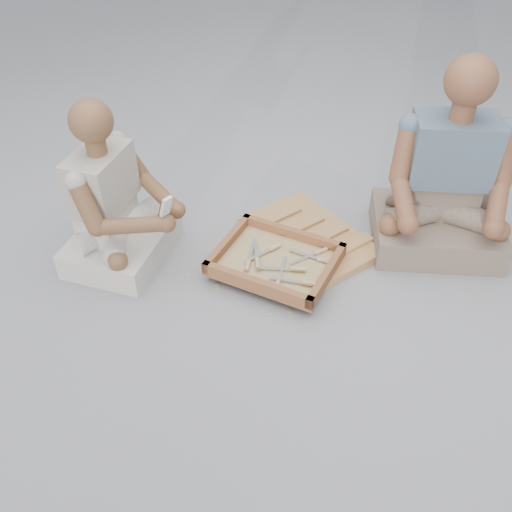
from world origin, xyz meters
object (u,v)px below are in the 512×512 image
Objects in this scene: carved_panel at (309,238)px; craftsman at (115,209)px; tool_tray at (275,261)px; companion at (445,189)px.

craftsman is (-0.71, -0.64, 0.26)m from carved_panel.
carved_panel is 1.07× the size of tool_tray.
craftsman is 0.85× the size of companion.
craftsman is at bearing -138.04° from carved_panel.
companion reaches higher than carved_panel.
tool_tray is (-0.01, -0.30, 0.05)m from carved_panel.
companion is (0.53, 0.68, 0.26)m from tool_tray.
carved_panel is 0.68× the size of companion.
tool_tray is 0.75× the size of craftsman.
companion is (0.52, 0.38, 0.30)m from carved_panel.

